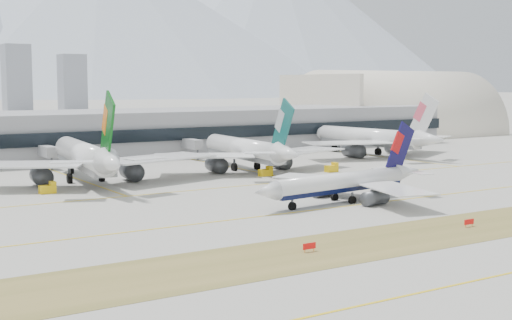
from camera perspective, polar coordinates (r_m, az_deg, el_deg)
ground at (r=140.03m, az=2.71°, el=-3.81°), size 3000.00×3000.00×0.00m
taxiing_airliner at (r=147.30m, az=7.23°, el=-1.82°), size 48.00×41.42×16.14m
widebody_eva at (r=178.33m, az=-13.43°, el=0.17°), size 64.16×63.22×23.03m
widebody_cathay at (r=198.04m, az=-0.70°, el=0.75°), size 58.30×57.32×20.88m
widebody_china_air at (r=242.20m, az=9.35°, el=1.71°), size 60.45×59.35×21.62m
terminal at (r=241.64m, az=-13.15°, el=2.03°), size 280.00×43.10×15.00m
hangar at (r=341.63m, az=10.93°, el=2.01°), size 91.00×60.00×60.00m
hold_sign_left at (r=103.52m, az=4.29°, el=-6.89°), size 2.20×0.15×1.35m
hold_sign_right at (r=126.12m, az=16.68°, el=-4.77°), size 2.20×0.15×1.35m
gse_c at (r=186.63m, az=0.81°, el=-0.97°), size 3.55×2.00×2.60m
gse_extra at (r=196.24m, az=6.09°, el=-0.65°), size 3.55×2.00×2.60m
gse_b at (r=163.84m, az=-16.29°, el=-2.22°), size 3.55×2.00×2.60m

